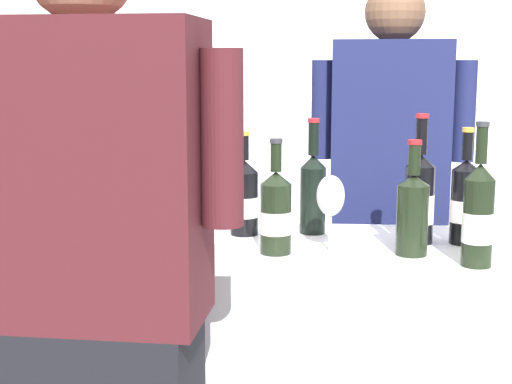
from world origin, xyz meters
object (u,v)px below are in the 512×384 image
object	(u,v)px
wine_bottle_4	(478,215)
wine_bottle_7	(419,198)
wine_bottle_2	(465,202)
ice_bucket	(125,215)
wine_bottle_0	(276,212)
person_guest	(95,364)
wine_glass	(331,199)
wine_bottle_1	(244,198)
person_server	(388,235)
wine_bottle_6	(313,190)
wine_bottle_5	(412,212)

from	to	relation	value
wine_bottle_4	wine_bottle_7	world-z (taller)	wine_bottle_7
wine_bottle_2	ice_bucket	world-z (taller)	wine_bottle_2
wine_bottle_0	person_guest	world-z (taller)	person_guest
wine_bottle_4	wine_glass	bearing A→B (deg)	162.54
wine_bottle_1	person_server	bearing A→B (deg)	45.40
wine_bottle_2	wine_bottle_6	bearing A→B (deg)	166.37
person_guest	wine_bottle_5	bearing A→B (deg)	37.96
person_guest	wine_bottle_4	bearing A→B (deg)	27.72
wine_bottle_4	wine_bottle_0	bearing A→B (deg)	169.82
wine_bottle_1	wine_bottle_6	world-z (taller)	wine_bottle_6
person_server	wine_bottle_5	bearing A→B (deg)	-90.88
wine_glass	ice_bucket	world-z (taller)	wine_glass
ice_bucket	person_server	world-z (taller)	person_server
person_server	person_guest	size ratio (longest dim) A/B	0.99
ice_bucket	person_server	bearing A→B (deg)	43.08
wine_bottle_2	ice_bucket	size ratio (longest dim) A/B	1.40
wine_bottle_1	person_server	xyz separation A→B (m)	(0.47, 0.47, -0.21)
wine_bottle_4	wine_bottle_7	xyz separation A→B (m)	(-0.11, 0.24, -0.00)
person_server	person_guest	bearing A→B (deg)	-120.01
wine_bottle_7	person_server	size ratio (longest dim) A/B	0.21
wine_glass	ice_bucket	distance (m)	0.54
wine_bottle_5	wine_glass	size ratio (longest dim) A/B	1.46
wine_bottle_4	person_server	bearing A→B (deg)	99.92
ice_bucket	person_guest	size ratio (longest dim) A/B	0.13
wine_bottle_0	person_guest	bearing A→B (deg)	-122.45
wine_bottle_0	person_server	bearing A→B (deg)	61.97
wine_bottle_2	wine_bottle_4	xyz separation A→B (m)	(-0.01, -0.23, 0.01)
wine_glass	wine_bottle_2	bearing A→B (deg)	18.27
wine_bottle_0	wine_bottle_5	distance (m)	0.35
wine_bottle_4	wine_glass	world-z (taller)	wine_bottle_4
wine_glass	person_guest	bearing A→B (deg)	-130.98
person_server	wine_bottle_2	bearing A→B (deg)	-74.54
wine_bottle_2	ice_bucket	xyz separation A→B (m)	(-0.91, -0.17, -0.02)
wine_bottle_1	ice_bucket	distance (m)	0.38
ice_bucket	wine_bottle_1	bearing A→B (deg)	38.98
wine_bottle_5	person_server	size ratio (longest dim) A/B	0.18
wine_glass	wine_bottle_5	bearing A→B (deg)	-3.50
wine_bottle_1	wine_bottle_4	xyz separation A→B (m)	(0.60, -0.30, 0.02)
wine_bottle_7	person_guest	bearing A→B (deg)	-137.11
wine_bottle_0	wine_bottle_7	size ratio (longest dim) A/B	0.84
wine_glass	person_server	xyz separation A→B (m)	(0.22, 0.66, -0.25)
wine_bottle_1	wine_bottle_2	xyz separation A→B (m)	(0.62, -0.07, 0.01)
wine_glass	person_guest	size ratio (longest dim) A/B	0.12
wine_bottle_7	wine_bottle_2	bearing A→B (deg)	-0.37
wine_bottle_5	wine_bottle_6	distance (m)	0.35
wine_glass	wine_bottle_4	bearing A→B (deg)	-17.46
person_guest	wine_bottle_2	bearing A→B (deg)	38.41
wine_bottle_1	person_server	world-z (taller)	person_server
wine_bottle_0	wine_bottle_1	size ratio (longest dim) A/B	1.01
wine_bottle_5	wine_bottle_7	xyz separation A→B (m)	(0.04, 0.14, 0.01)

